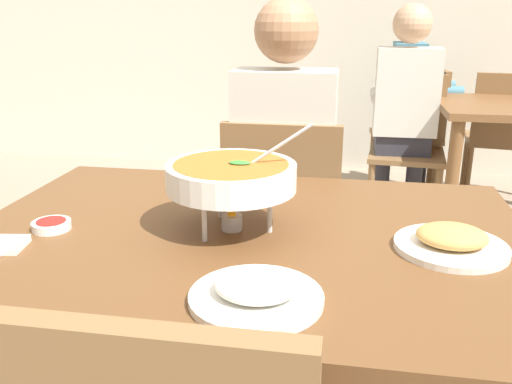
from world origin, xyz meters
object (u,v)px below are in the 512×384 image
chair_bg_middle (408,140)px  curry_bowl (231,177)px  chair_bg_left (420,126)px  dining_table_main (245,273)px  chair_bg_right (503,132)px  diner_main (285,158)px  sauce_dish (51,225)px  patron_bg_middle (405,104)px  appetizer_plate (451,241)px  rice_plate (256,291)px  chair_diner_main (283,220)px  patron_bg_left (412,92)px

chair_bg_middle → curry_bowl: bearing=-105.5°
chair_bg_middle → chair_bg_left: bearing=75.1°
dining_table_main → chair_bg_right: chair_bg_right is taller
diner_main → chair_bg_left: 2.07m
chair_bg_left → chair_bg_right: (0.52, -0.11, 0.00)m
sauce_dish → patron_bg_middle: bearing=65.9°
curry_bowl → appetizer_plate: (0.49, -0.04, -0.11)m
diner_main → sauce_dish: size_ratio=14.56×
curry_bowl → diner_main: bearing=87.5°
chair_bg_left → chair_bg_right: bearing=-12.4°
chair_bg_middle → appetizer_plate: bearing=-93.3°
dining_table_main → sauce_dish: size_ratio=14.56×
diner_main → chair_bg_middle: 1.60m
chair_bg_middle → patron_bg_middle: size_ratio=0.69×
patron_bg_middle → dining_table_main: bearing=-104.1°
rice_plate → patron_bg_middle: bearing=79.4°
chair_diner_main → appetizer_plate: bearing=-59.8°
curry_bowl → patron_bg_middle: patron_bg_middle is taller
chair_diner_main → curry_bowl: curry_bowl is taller
chair_diner_main → patron_bg_middle: (0.55, 1.42, 0.24)m
diner_main → patron_bg_left: same height
diner_main → appetizer_plate: size_ratio=5.46×
appetizer_plate → chair_bg_right: chair_bg_right is taller
curry_bowl → sauce_dish: size_ratio=3.69×
rice_plate → appetizer_plate: (0.38, 0.29, 0.00)m
curry_bowl → sauce_dish: 0.44m
patron_bg_left → patron_bg_middle: same height
diner_main → curry_bowl: 0.79m
patron_bg_left → appetizer_plate: bearing=-93.8°
chair_diner_main → sauce_dish: 0.97m
chair_bg_middle → patron_bg_left: bearing=83.8°
diner_main → curry_bowl: size_ratio=3.94×
dining_table_main → patron_bg_left: 2.78m
chair_diner_main → rice_plate: (0.08, -1.07, 0.28)m
diner_main → appetizer_plate: (0.46, -0.81, 0.04)m
patron_bg_middle → sauce_dish: bearing=-114.1°
dining_table_main → rice_plate: rice_plate is taller
chair_diner_main → chair_bg_middle: size_ratio=1.00×
curry_bowl → chair_bg_middle: 2.37m
sauce_dish → chair_bg_middle: (1.04, 2.32, -0.27)m
dining_table_main → appetizer_plate: (0.46, -0.02, 0.13)m
curry_bowl → dining_table_main: bearing=-19.3°
sauce_dish → chair_bg_left: bearing=67.3°
rice_plate → appetizer_plate: size_ratio=1.00×
diner_main → sauce_dish: diner_main is taller
patron_bg_middle → chair_bg_middle: bearing=63.8°
patron_bg_middle → diner_main: bearing=-111.5°
curry_bowl → chair_bg_left: 2.83m
chair_bg_right → sauce_dish: bearing=-122.3°
curry_bowl → chair_bg_middle: (0.62, 2.25, -0.39)m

